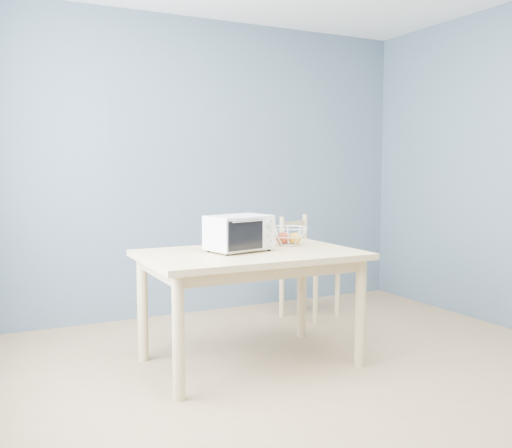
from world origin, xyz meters
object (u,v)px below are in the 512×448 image
dining_chair (306,267)px  fruit_basket (288,236)px  dining_table (250,267)px  toaster_oven (237,233)px

dining_chair → fruit_basket: bearing=-153.9°
dining_table → dining_chair: bearing=42.6°
fruit_basket → dining_chair: fruit_basket is taller
fruit_basket → dining_chair: bearing=50.5°
toaster_oven → dining_chair: 1.44m
dining_table → fruit_basket: bearing=24.0°
dining_table → toaster_oven: (-0.07, 0.04, 0.23)m
toaster_oven → fruit_basket: size_ratio=1.31×
toaster_oven → fruit_basket: toaster_oven is taller
toaster_oven → dining_chair: size_ratio=0.51×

